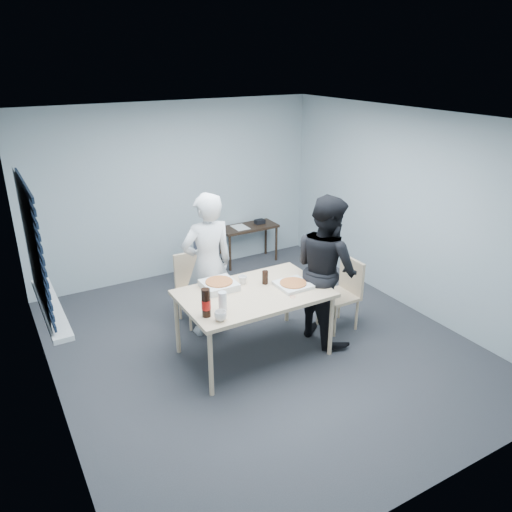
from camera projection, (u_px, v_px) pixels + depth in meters
room at (37, 256)px, 4.69m from camera, size 5.00×5.00×5.00m
dining_table at (254, 297)px, 5.48m from camera, size 1.61×1.02×0.78m
chair_far at (194, 283)px, 6.32m from camera, size 0.42×0.42×0.89m
chair_right at (344, 289)px, 6.15m from camera, size 0.42×0.42×0.89m
person_white at (208, 265)px, 5.89m from camera, size 0.65×0.42×1.77m
person_black at (326, 269)px, 5.79m from camera, size 0.47×0.86×1.77m
side_table at (249, 231)px, 8.06m from camera, size 0.94×0.42×0.62m
stool at (207, 262)px, 7.16m from camera, size 0.38×0.38×0.53m
backpack at (206, 241)px, 7.03m from camera, size 0.32×0.23×0.45m
pizza_box_a at (219, 285)px, 5.53m from camera, size 0.36×0.36×0.09m
pizza_box_b at (293, 285)px, 5.59m from camera, size 0.35×0.35×0.05m
mug_a at (221, 316)px, 4.87m from camera, size 0.17×0.17×0.10m
mug_b at (243, 280)px, 5.65m from camera, size 0.10×0.10×0.09m
cola_glass at (265, 277)px, 5.63m from camera, size 0.07×0.07×0.16m
soda_bottle at (206, 303)px, 4.91m from camera, size 0.09×0.09×0.30m
plastic_cups at (223, 301)px, 5.04m from camera, size 0.10×0.10×0.21m
rubber_band at (293, 297)px, 5.35m from camera, size 0.07×0.07×0.00m
papers at (240, 227)px, 7.97m from camera, size 0.29×0.35×0.00m
black_box at (260, 222)px, 8.14m from camera, size 0.17×0.14×0.07m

